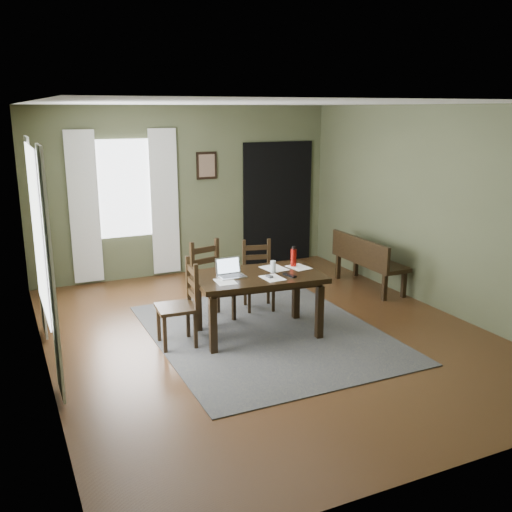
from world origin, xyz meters
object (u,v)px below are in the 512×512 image
chair_end (181,305)px  water_bottle (294,257)px  chair_back_left (211,282)px  chair_back_right (258,276)px  laptop (230,271)px  dining_table (258,282)px  bench (366,258)px

chair_end → water_bottle: size_ratio=3.88×
chair_end → water_bottle: water_bottle is taller
chair_back_left → chair_back_right: 0.74m
chair_end → water_bottle: 1.52m
laptop → chair_back_left: bearing=89.0°
water_bottle → dining_table: bearing=-166.0°
chair_back_left → water_bottle: 1.11m
water_bottle → laptop: bearing=-175.8°
bench → water_bottle: 1.95m
chair_end → chair_back_right: (1.33, 0.77, -0.03)m
chair_back_left → laptop: (-0.01, -0.66, 0.32)m
bench → water_bottle: bearing=116.6°
chair_back_left → water_bottle: bearing=-48.3°
dining_table → water_bottle: 0.60m
chair_end → chair_back_right: chair_end is taller
chair_back_right → water_bottle: 0.86m
chair_back_left → chair_end: bearing=-147.3°
dining_table → chair_end: bearing=179.3°
chair_back_right → bench: chair_back_right is taller
bench → laptop: bearing=109.6°
water_bottle → bench: bearing=26.6°
chair_back_right → chair_back_left: bearing=-155.3°
chair_end → chair_back_right: bearing=124.3°
bench → laptop: laptop is taller
dining_table → chair_back_right: chair_back_right is taller
chair_back_right → laptop: (-0.73, -0.80, 0.36)m
chair_back_left → laptop: chair_back_left is taller
bench → laptop: 2.76m
chair_end → laptop: 0.68m
laptop → dining_table: bearing=-13.2°
chair_end → dining_table: bearing=88.1°
chair_back_right → water_bottle: size_ratio=3.61×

